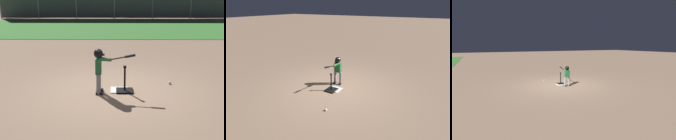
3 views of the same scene
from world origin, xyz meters
TOP-DOWN VIEW (x-y plane):
  - ground_plane at (0.00, 0.00)m, footprint 90.00×90.00m
  - home_plate at (0.16, -0.00)m, footprint 0.44×0.44m
  - batting_tee at (0.29, -0.08)m, footprint 0.43×0.38m
  - batter_child at (-0.33, -0.17)m, footprint 1.02×0.35m
  - baseball at (1.52, 0.51)m, footprint 0.07×0.07m

SIDE VIEW (x-z plane):
  - ground_plane at x=0.00m, z-range 0.00..0.00m
  - home_plate at x=0.16m, z-range 0.00..0.02m
  - baseball at x=1.52m, z-range 0.00..0.07m
  - batting_tee at x=0.29m, z-range -0.24..0.43m
  - batter_child at x=-0.33m, z-range 0.15..1.27m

